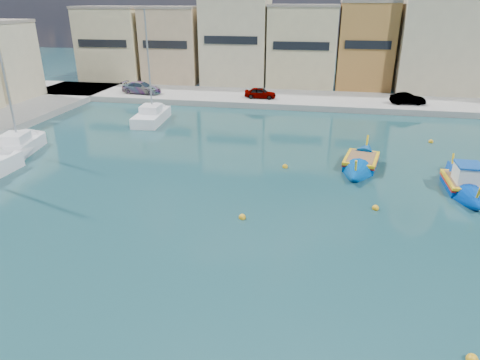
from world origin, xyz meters
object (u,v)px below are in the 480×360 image
(luzzu_green, at_px, (361,163))
(yacht_north, at_px, (157,113))
(yacht_midnorth, at_px, (27,142))
(luzzu_blue_cabin, at_px, (463,185))
(church_block, at_px, (445,18))

(luzzu_green, xyz_separation_m, yacht_north, (-18.17, 9.81, 0.15))
(yacht_north, xyz_separation_m, yacht_midnorth, (-6.38, -10.35, -0.01))
(luzzu_blue_cabin, distance_m, yacht_north, 26.89)
(church_block, relative_size, yacht_midnorth, 1.88)
(luzzu_blue_cabin, bearing_deg, yacht_midnorth, 175.79)
(yacht_midnorth, bearing_deg, luzzu_green, 1.27)
(luzzu_blue_cabin, height_order, luzzu_green, luzzu_blue_cabin)
(yacht_midnorth, bearing_deg, church_block, 38.40)
(church_block, height_order, yacht_north, church_block)
(church_block, bearing_deg, yacht_midnorth, -141.60)
(church_block, distance_m, yacht_midnorth, 44.94)
(church_block, xyz_separation_m, luzzu_green, (-10.11, -26.93, -8.15))
(luzzu_blue_cabin, height_order, yacht_midnorth, yacht_midnorth)
(church_block, distance_m, luzzu_green, 29.89)
(luzzu_blue_cabin, bearing_deg, yacht_north, 152.14)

